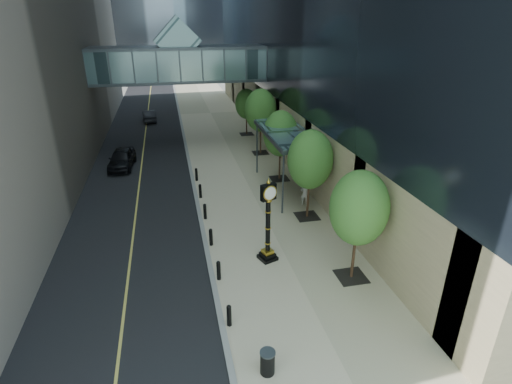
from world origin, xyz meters
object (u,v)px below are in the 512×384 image
street_clock (268,227)px  car_far (149,116)px  trash_bin (267,363)px  pedestrian (305,194)px  car_near (122,159)px

street_clock → car_far: size_ratio=1.08×
street_clock → car_far: bearing=81.7°
trash_bin → pedestrian: bearing=65.8°
car_far → car_near: bearing=77.9°
street_clock → trash_bin: 7.37m
street_clock → trash_bin: (-1.75, -7.01, -1.46)m
pedestrian → car_far: (-10.63, 26.09, -0.16)m
car_near → pedestrian: bearing=-33.7°
street_clock → pedestrian: size_ratio=2.78×
car_near → car_far: car_near is taller
pedestrian → car_near: (-12.48, 10.22, -0.06)m
street_clock → trash_bin: bearing=-124.1°
pedestrian → street_clock: bearing=78.3°
trash_bin → pedestrian: 14.04m
street_clock → car_near: size_ratio=0.97×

